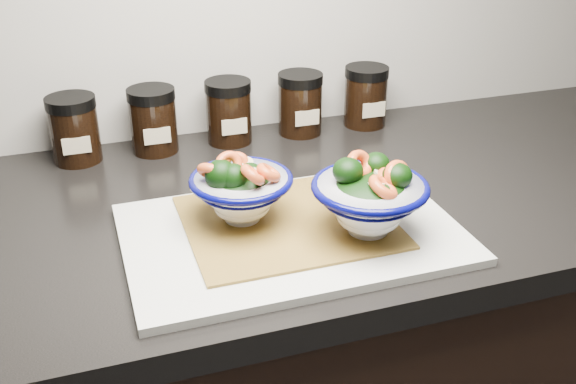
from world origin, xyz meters
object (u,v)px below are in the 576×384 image
object	(u,v)px
cutting_board	(291,234)
spice_jar_e	(366,96)
spice_jar_b	(153,120)
spice_jar_d	(300,104)
bowl_right	(370,198)
spice_jar_c	(229,112)
bowl_left	(241,190)
spice_jar_a	(74,129)

from	to	relation	value
cutting_board	spice_jar_e	xyz separation A→B (m)	(0.27, 0.36, 0.05)
spice_jar_b	spice_jar_d	xyz separation A→B (m)	(0.27, 0.00, 0.00)
cutting_board	spice_jar_b	world-z (taller)	spice_jar_b
bowl_right	spice_jar_d	distance (m)	0.40
spice_jar_c	spice_jar_e	size ratio (longest dim) A/B	1.00
bowl_left	bowl_right	distance (m)	0.17
spice_jar_c	spice_jar_e	xyz separation A→B (m)	(0.27, 0.00, 0.00)
spice_jar_d	spice_jar_e	xyz separation A→B (m)	(0.13, 0.00, 0.00)
spice_jar_a	spice_jar_e	world-z (taller)	same
spice_jar_b	spice_jar_d	bearing A→B (deg)	0.00
spice_jar_a	spice_jar_b	world-z (taller)	same
bowl_left	bowl_right	xyz separation A→B (m)	(0.15, -0.08, 0.00)
bowl_left	spice_jar_d	size ratio (longest dim) A/B	1.26
spice_jar_a	spice_jar_c	xyz separation A→B (m)	(0.26, 0.00, 0.00)
spice_jar_d	spice_jar_c	bearing A→B (deg)	180.00
spice_jar_c	spice_jar_d	distance (m)	0.13
spice_jar_a	spice_jar_e	bearing A→B (deg)	0.00
bowl_left	spice_jar_a	bearing A→B (deg)	123.19
spice_jar_a	spice_jar_b	size ratio (longest dim) A/B	1.00
spice_jar_c	spice_jar_d	xyz separation A→B (m)	(0.13, 0.00, 0.00)
spice_jar_b	spice_jar_c	distance (m)	0.13
spice_jar_d	spice_jar_b	bearing A→B (deg)	180.00
spice_jar_e	bowl_left	bearing A→B (deg)	-136.28
spice_jar_c	bowl_left	bearing A→B (deg)	-100.99
spice_jar_a	spice_jar_c	size ratio (longest dim) A/B	1.00
bowl_right	spice_jar_d	size ratio (longest dim) A/B	1.38
spice_jar_b	spice_jar_c	bearing A→B (deg)	0.00
cutting_board	spice_jar_d	world-z (taller)	spice_jar_d
spice_jar_a	spice_jar_d	world-z (taller)	same
bowl_right	spice_jar_e	size ratio (longest dim) A/B	1.38
spice_jar_a	spice_jar_d	bearing A→B (deg)	0.00
bowl_left	spice_jar_b	xyz separation A→B (m)	(-0.07, 0.31, -0.00)
bowl_right	spice_jar_b	size ratio (longest dim) A/B	1.38
cutting_board	spice_jar_e	distance (m)	0.45
bowl_right	spice_jar_c	distance (m)	0.41
spice_jar_a	cutting_board	bearing A→B (deg)	-53.65
cutting_board	spice_jar_a	bearing A→B (deg)	126.35
spice_jar_b	spice_jar_e	distance (m)	0.40
bowl_left	spice_jar_c	size ratio (longest dim) A/B	1.26
spice_jar_d	spice_jar_a	bearing A→B (deg)	180.00
bowl_left	spice_jar_a	size ratio (longest dim) A/B	1.26
spice_jar_d	bowl_right	bearing A→B (deg)	-96.00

